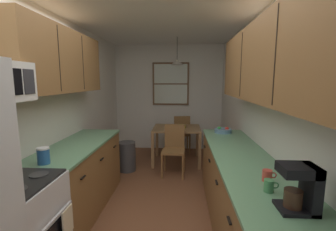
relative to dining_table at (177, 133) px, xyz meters
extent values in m
plane|color=brown|center=(-0.23, -1.60, -0.63)|extent=(12.00, 12.00, 0.00)
cube|color=white|center=(-1.58, -1.60, 0.65)|extent=(0.10, 9.00, 2.55)
cube|color=white|center=(1.12, -1.60, 0.65)|extent=(0.10, 9.00, 2.55)
cube|color=white|center=(-0.23, 1.05, 0.65)|extent=(4.40, 0.10, 2.55)
cube|color=white|center=(-0.23, -1.60, 1.96)|extent=(4.40, 9.00, 0.08)
cube|color=silver|center=(-0.88, -3.07, 0.00)|extent=(0.02, 0.50, 0.02)
cube|color=black|center=(-1.22, -3.07, 0.28)|extent=(0.59, 0.59, 0.02)
cylinder|color=#2D2D2D|center=(-1.36, -2.93, 0.30)|extent=(0.15, 0.15, 0.01)
cylinder|color=#2D2D2D|center=(-1.08, -3.21, 0.30)|extent=(0.15, 0.15, 0.01)
cylinder|color=#2D2D2D|center=(-1.08, -2.93, 0.30)|extent=(0.15, 0.15, 0.01)
cube|color=black|center=(-1.14, -3.13, 1.07)|extent=(0.01, 0.38, 0.20)
cube|color=#2D2D33|center=(-1.14, -2.86, 1.07)|extent=(0.01, 0.13, 0.20)
cube|color=brown|center=(-1.23, -1.89, -0.19)|extent=(0.60, 1.72, 0.87)
cube|color=#60936B|center=(-1.23, -1.89, 0.26)|extent=(0.63, 1.74, 0.03)
cube|color=black|center=(-0.92, -2.46, 0.07)|extent=(0.02, 0.10, 0.01)
cube|color=black|center=(-0.92, -1.89, 0.07)|extent=(0.02, 0.10, 0.01)
cube|color=black|center=(-0.92, -1.31, 0.07)|extent=(0.02, 0.10, 0.01)
cube|color=brown|center=(-1.37, -1.94, 1.31)|extent=(0.32, 1.82, 0.75)
cube|color=#2D2319|center=(-1.20, -2.24, 1.31)|extent=(0.01, 0.01, 0.69)
cube|color=#2D2319|center=(-1.20, -1.64, 1.31)|extent=(0.01, 0.01, 0.69)
cube|color=brown|center=(0.77, -2.50, -0.19)|extent=(0.60, 3.19, 0.87)
cube|color=#60936B|center=(0.77, -2.50, 0.26)|extent=(0.63, 3.21, 0.03)
cube|color=black|center=(0.46, -3.13, 0.07)|extent=(0.02, 0.10, 0.01)
cube|color=black|center=(0.46, -2.50, 0.07)|extent=(0.02, 0.10, 0.01)
cube|color=black|center=(0.46, -1.86, 0.07)|extent=(0.02, 0.10, 0.01)
cube|color=black|center=(0.46, -1.22, 0.07)|extent=(0.02, 0.10, 0.01)
cube|color=brown|center=(0.91, -2.55, 1.25)|extent=(0.32, 2.89, 0.74)
cube|color=#2D2319|center=(0.75, -3.02, 1.25)|extent=(0.01, 0.01, 0.69)
cube|color=#2D2319|center=(0.75, -2.07, 1.25)|extent=(0.01, 0.01, 0.69)
cube|color=olive|center=(0.00, 0.00, 0.10)|extent=(0.96, 0.81, 0.03)
cube|color=olive|center=(-0.45, -0.38, -0.27)|extent=(0.06, 0.06, 0.71)
cube|color=olive|center=(0.45, -0.38, -0.27)|extent=(0.06, 0.06, 0.71)
cube|color=olive|center=(-0.45, 0.38, -0.27)|extent=(0.06, 0.06, 0.71)
cube|color=olive|center=(0.45, 0.38, -0.27)|extent=(0.06, 0.06, 0.71)
cube|color=brown|center=(-0.04, -0.69, -0.18)|extent=(0.43, 0.43, 0.04)
cube|color=brown|center=(-0.03, -0.51, 0.05)|extent=(0.37, 0.06, 0.45)
cylinder|color=brown|center=(0.13, -0.88, -0.41)|extent=(0.04, 0.04, 0.43)
cylinder|color=brown|center=(-0.23, -0.86, -0.41)|extent=(0.04, 0.04, 0.43)
cylinder|color=brown|center=(0.16, -0.52, -0.41)|extent=(0.04, 0.04, 0.43)
cylinder|color=brown|center=(-0.21, -0.49, -0.41)|extent=(0.04, 0.04, 0.43)
cube|color=brown|center=(0.09, 0.69, -0.18)|extent=(0.45, 0.45, 0.04)
cube|color=brown|center=(0.11, 0.51, 0.05)|extent=(0.37, 0.08, 0.45)
cylinder|color=brown|center=(-0.12, 0.85, -0.41)|extent=(0.04, 0.04, 0.43)
cylinder|color=brown|center=(0.25, 0.89, -0.41)|extent=(0.04, 0.04, 0.43)
cylinder|color=brown|center=(-0.07, 0.48, -0.41)|extent=(0.04, 0.04, 0.43)
cylinder|color=brown|center=(0.29, 0.53, -0.41)|extent=(0.04, 0.04, 0.43)
cylinder|color=black|center=(0.00, 0.00, 1.70)|extent=(0.01, 0.01, 0.44)
cone|color=#B7B2A8|center=(0.00, 0.00, 1.43)|extent=(0.26, 0.26, 0.10)
sphere|color=white|center=(0.00, 0.00, 1.45)|extent=(0.06, 0.06, 0.06)
cube|color=brown|center=(-0.17, 0.98, 0.99)|extent=(0.88, 0.04, 1.02)
cube|color=silver|center=(-0.17, 0.96, 0.99)|extent=(0.80, 0.01, 0.94)
cube|color=brown|center=(-0.17, 0.96, 0.99)|extent=(0.80, 0.02, 0.03)
cylinder|color=#3F3F42|center=(-0.93, -0.52, -0.35)|extent=(0.32, 0.32, 0.55)
cylinder|color=#265999|center=(-1.23, -2.62, 0.35)|extent=(0.11, 0.11, 0.15)
cylinder|color=white|center=(-1.23, -2.62, 0.43)|extent=(0.12, 0.12, 0.02)
cube|color=beige|center=(-0.87, -2.92, -0.13)|extent=(0.02, 0.16, 0.24)
cube|color=black|center=(0.83, -3.31, 0.29)|extent=(0.22, 0.18, 0.02)
cube|color=black|center=(0.91, -3.31, 0.42)|extent=(0.06, 0.18, 0.29)
cube|color=black|center=(0.83, -3.31, 0.54)|extent=(0.22, 0.18, 0.06)
cylinder|color=#331E14|center=(0.81, -3.31, 0.35)|extent=(0.11, 0.11, 0.11)
cylinder|color=#3F7F4C|center=(0.75, -3.07, 0.32)|extent=(0.07, 0.07, 0.09)
torus|color=#3F7F4C|center=(0.79, -3.07, 0.32)|extent=(0.05, 0.01, 0.05)
cylinder|color=#BF3F33|center=(0.80, -2.89, 0.32)|extent=(0.08, 0.08, 0.09)
torus|color=#BF3F33|center=(0.85, -2.89, 0.32)|extent=(0.05, 0.01, 0.05)
cylinder|color=#597F9E|center=(0.75, -1.13, 0.30)|extent=(0.26, 0.26, 0.06)
cylinder|color=black|center=(0.75, -1.13, 0.32)|extent=(0.21, 0.21, 0.03)
sphere|color=red|center=(0.80, -1.14, 0.34)|extent=(0.06, 0.06, 0.06)
sphere|color=green|center=(0.69, -1.11, 0.34)|extent=(0.06, 0.06, 0.06)
cylinder|color=#E0D14C|center=(0.08, -0.03, 0.14)|extent=(0.21, 0.21, 0.06)
camera|label=1|loc=(0.11, -4.71, 1.08)|focal=24.88mm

